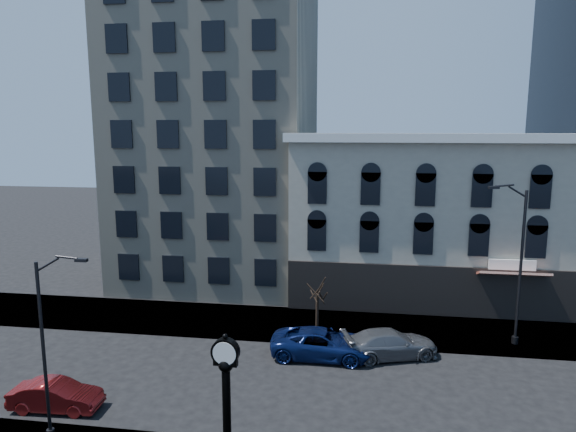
# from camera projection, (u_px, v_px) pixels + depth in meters

# --- Properties ---
(ground) EXTENTS (160.00, 160.00, 0.00)m
(ground) POSITION_uv_depth(u_px,v_px,m) (238.00, 381.00, 26.32)
(ground) COLOR black
(ground) RESTS_ON ground
(sidewalk_far) EXTENTS (160.00, 6.00, 0.12)m
(sidewalk_far) POSITION_uv_depth(u_px,v_px,m) (267.00, 323.00, 34.11)
(sidewalk_far) COLOR gray
(sidewalk_far) RESTS_ON ground
(cream_tower) EXTENTS (15.90, 15.40, 42.50)m
(cream_tower) POSITION_uv_depth(u_px,v_px,m) (217.00, 48.00, 42.33)
(cream_tower) COLOR #C0B49A
(cream_tower) RESTS_ON ground
(victorian_row) EXTENTS (22.60, 11.19, 12.50)m
(victorian_row) POSITION_uv_depth(u_px,v_px,m) (440.00, 219.00, 39.07)
(victorian_row) COLOR #B3A993
(victorian_row) RESTS_ON ground
(street_clock) EXTENTS (1.15, 1.15, 5.07)m
(street_clock) POSITION_uv_depth(u_px,v_px,m) (227.00, 402.00, 19.82)
(street_clock) COLOR black
(street_clock) RESTS_ON sidewalk_near
(street_lamp_near) EXTENTS (2.07, 0.32, 7.98)m
(street_lamp_near) POSITION_uv_depth(u_px,v_px,m) (53.00, 299.00, 20.30)
(street_lamp_near) COLOR black
(street_lamp_near) RESTS_ON sidewalk_near
(street_lamp_far) EXTENTS (2.51, 0.69, 9.77)m
(street_lamp_far) POSITION_uv_depth(u_px,v_px,m) (512.00, 222.00, 29.43)
(street_lamp_far) COLOR black
(street_lamp_far) RESTS_ON sidewalk_far
(bare_tree_far) EXTENTS (2.11, 2.11, 3.63)m
(bare_tree_far) POSITION_uv_depth(u_px,v_px,m) (317.00, 287.00, 32.63)
(bare_tree_far) COLOR black
(bare_tree_far) RESTS_ON sidewalk_far
(car_near_b) EXTENTS (4.23, 1.68, 1.37)m
(car_near_b) POSITION_uv_depth(u_px,v_px,m) (56.00, 396.00, 23.61)
(car_near_b) COLOR maroon
(car_near_b) RESTS_ON ground
(car_far_a) EXTENTS (5.78, 2.68, 1.60)m
(car_far_a) POSITION_uv_depth(u_px,v_px,m) (322.00, 344.00, 29.00)
(car_far_a) COLOR #0C194C
(car_far_a) RESTS_ON ground
(car_far_b) EXTENTS (5.86, 3.87, 1.58)m
(car_far_b) POSITION_uv_depth(u_px,v_px,m) (390.00, 344.00, 29.03)
(car_far_b) COLOR #595B60
(car_far_b) RESTS_ON ground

